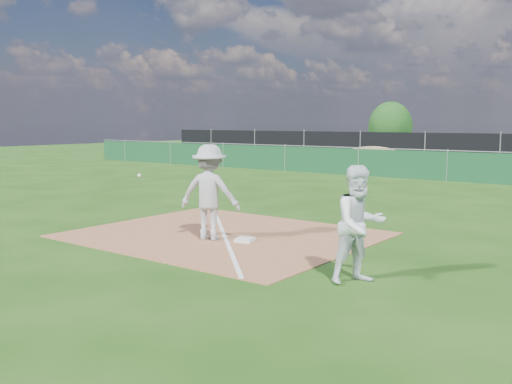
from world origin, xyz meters
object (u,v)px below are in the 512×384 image
Objects in this scene: runner at (360,225)px; tree_left at (390,127)px; play_at_first at (210,192)px; first_base at (245,240)px; car_left at (446,148)px.

runner is 0.45× the size of tree_left.
first_base is at bearing 21.96° from play_at_first.
car_left is at bearing 46.62° from runner.
first_base is 0.07× the size of car_left.
tree_left is at bearing 57.10° from car_left.
tree_left is (-10.58, 32.33, 1.03)m from play_at_first.
play_at_first reaches higher than runner.
first_base is 0.14× the size of play_at_first.
runner is 36.28m from tree_left.
first_base is at bearing 99.05° from runner.
car_left reaches higher than first_base.
car_left is at bearing -43.53° from tree_left.
tree_left is at bearing 53.59° from runner.
car_left is at bearing 100.66° from first_base.
play_at_first is 3.97m from runner.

